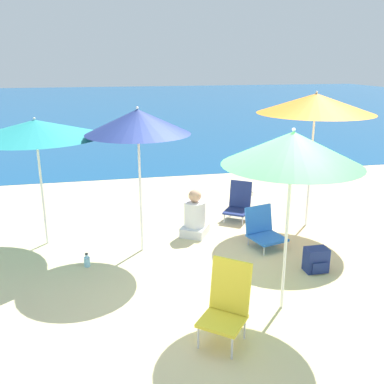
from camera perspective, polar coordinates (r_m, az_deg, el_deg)
ground_plane at (r=5.77m, az=5.02°, el=-13.28°), size 60.00×60.00×0.00m
sea_water at (r=30.87m, az=-9.47°, el=11.56°), size 60.00×40.00×0.01m
beach_umbrella_navy at (r=6.40m, az=-7.24°, el=9.26°), size 1.57×1.57×2.28m
beach_umbrella_teal at (r=7.06m, az=-20.17°, el=7.93°), size 2.04×2.04×2.09m
beach_umbrella_orange at (r=7.70m, az=16.17°, el=11.26°), size 2.00×2.00×2.42m
beach_umbrella_green at (r=4.84m, az=13.25°, el=5.63°), size 1.57×1.57×2.22m
beach_chair_blue at (r=7.09m, az=9.47°, el=-4.91°), size 0.63×0.68×0.64m
beach_chair_yellow at (r=4.74m, az=4.67°, el=-14.36°), size 0.66×0.67×0.88m
beach_chair_navy at (r=8.18m, az=6.23°, el=-1.39°), size 0.63×0.66×0.72m
person_seated_near at (r=7.39m, az=0.37°, el=-3.38°), size 0.59×0.62×0.82m
backpack_navy at (r=6.46m, az=16.23°, el=-8.70°), size 0.32×0.25×0.36m
water_bottle at (r=6.57m, az=-13.82°, el=-8.96°), size 0.09×0.09×0.21m
seagull at (r=9.29m, az=7.44°, el=-0.37°), size 0.27×0.11×0.23m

